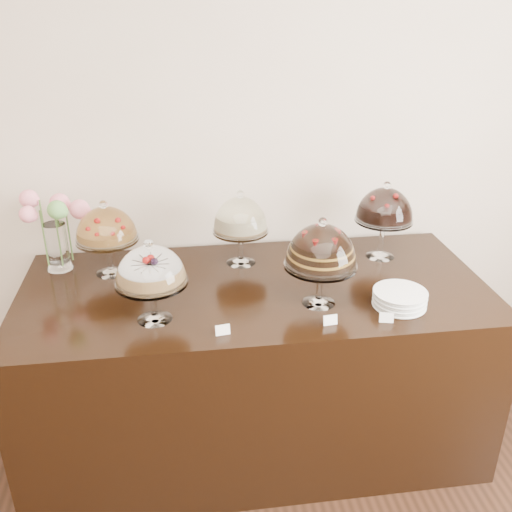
{
  "coord_description": "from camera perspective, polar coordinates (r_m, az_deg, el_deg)",
  "views": [
    {
      "loc": [
        -0.15,
        0.09,
        2.18
      ],
      "look_at": [
        0.17,
        2.4,
        1.08
      ],
      "focal_mm": 40.0,
      "sensor_mm": 36.0,
      "label": 1
    }
  ],
  "objects": [
    {
      "name": "price_card_extra",
      "position": [
        2.41,
        7.44,
        -6.37
      ],
      "size": [
        0.06,
        0.02,
        0.04
      ],
      "primitive_type": "cube",
      "rotation": [
        -0.21,
        0.0,
        0.11
      ],
      "color": "white",
      "rests_on": "display_counter"
    },
    {
      "name": "price_card_left",
      "position": [
        2.33,
        -3.35,
        -7.39
      ],
      "size": [
        0.06,
        0.02,
        0.04
      ],
      "primitive_type": "cube",
      "rotation": [
        -0.21,
        0.0,
        0.14
      ],
      "color": "white",
      "rests_on": "display_counter"
    },
    {
      "name": "plate_stack",
      "position": [
        2.6,
        14.17,
        -4.17
      ],
      "size": [
        0.23,
        0.23,
        0.07
      ],
      "color": "white",
      "rests_on": "display_counter"
    },
    {
      "name": "cake_stand_choco_layer",
      "position": [
        2.46,
        6.55,
        0.69
      ],
      "size": [
        0.32,
        0.32,
        0.41
      ],
      "color": "white",
      "rests_on": "display_counter"
    },
    {
      "name": "display_counter",
      "position": [
        2.94,
        -0.14,
        -10.76
      ],
      "size": [
        2.2,
        1.0,
        0.9
      ],
      "primitive_type": "cube",
      "color": "black",
      "rests_on": "ground"
    },
    {
      "name": "flower_vase",
      "position": [
        2.94,
        -19.44,
        3.02
      ],
      "size": [
        0.33,
        0.3,
        0.4
      ],
      "color": "white",
      "rests_on": "display_counter"
    },
    {
      "name": "wall_back",
      "position": [
        2.99,
        -4.9,
        12.04
      ],
      "size": [
        5.0,
        0.04,
        3.0
      ],
      "primitive_type": "cube",
      "color": "beige",
      "rests_on": "ground"
    },
    {
      "name": "cake_stand_dark_choco",
      "position": [
        2.97,
        12.75,
        4.69
      ],
      "size": [
        0.3,
        0.3,
        0.41
      ],
      "color": "white",
      "rests_on": "display_counter"
    },
    {
      "name": "cake_stand_fruit_tart",
      "position": [
        2.82,
        -14.77,
        2.79
      ],
      "size": [
        0.3,
        0.3,
        0.38
      ],
      "color": "white",
      "rests_on": "display_counter"
    },
    {
      "name": "cake_stand_sugar_sponge",
      "position": [
        2.37,
        -10.49,
        -1.3
      ],
      "size": [
        0.3,
        0.3,
        0.37
      ],
      "color": "white",
      "rests_on": "display_counter"
    },
    {
      "name": "cake_stand_cheesecake",
      "position": [
        2.83,
        -1.57,
        3.81
      ],
      "size": [
        0.28,
        0.28,
        0.39
      ],
      "color": "white",
      "rests_on": "display_counter"
    },
    {
      "name": "price_card_right",
      "position": [
        2.47,
        12.92,
        -6.03
      ],
      "size": [
        0.06,
        0.03,
        0.04
      ],
      "primitive_type": "cube",
      "rotation": [
        -0.21,
        0.0,
        -0.23
      ],
      "color": "white",
      "rests_on": "display_counter"
    }
  ]
}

